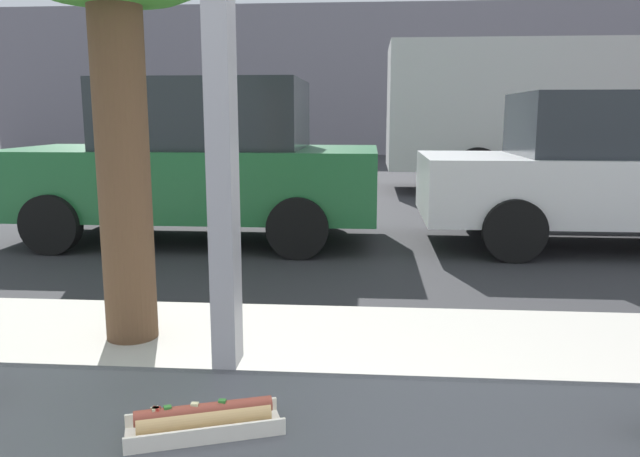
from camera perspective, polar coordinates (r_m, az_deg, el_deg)
name	(u,v)px	position (r m, az deg, el deg)	size (l,w,h in m)	color
ground_plane	(349,215)	(9.27, 2.69, 1.28)	(60.00, 60.00, 0.00)	#2D2D30
sidewalk_strip	(304,409)	(3.10, -1.44, -16.20)	(16.00, 2.80, 0.15)	#B2ADA3
building_facade_far	(363,81)	(23.90, 3.96, 13.32)	(28.00, 1.20, 5.42)	gray
hotdog_tray_far	(204,419)	(1.09, -10.53, -16.78)	(0.27, 0.16, 0.05)	silver
parked_car_green	(199,162)	(7.44, -11.02, 6.02)	(4.24, 2.01, 1.85)	#236B38
parked_car_white	(626,170)	(7.71, 26.22, 4.85)	(4.50, 1.95, 1.70)	silver
box_truck	(556,111)	(12.84, 20.78, 10.04)	(6.57, 2.44, 2.78)	beige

